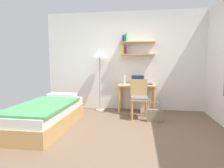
% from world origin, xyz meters
% --- Properties ---
extents(ground_plane, '(5.28, 5.28, 0.00)m').
position_xyz_m(ground_plane, '(0.00, 0.00, 0.00)').
color(ground_plane, brown).
extents(wall_back, '(4.40, 0.27, 2.60)m').
position_xyz_m(wall_back, '(0.00, 2.02, 1.31)').
color(wall_back, white).
rests_on(wall_back, ground_plane).
extents(bed, '(0.93, 1.98, 0.54)m').
position_xyz_m(bed, '(-1.45, 0.30, 0.24)').
color(bed, tan).
rests_on(bed, ground_plane).
extents(desk, '(0.94, 0.59, 0.71)m').
position_xyz_m(desk, '(0.28, 1.70, 0.58)').
color(desk, tan).
rests_on(desk, ground_plane).
extents(desk_chair, '(0.45, 0.46, 0.88)m').
position_xyz_m(desk_chair, '(0.35, 1.18, 0.49)').
color(desk_chair, tan).
rests_on(desk_chair, ground_plane).
extents(standing_lamp, '(0.41, 0.41, 1.61)m').
position_xyz_m(standing_lamp, '(-0.68, 1.71, 1.42)').
color(standing_lamp, '#B2A893').
rests_on(standing_lamp, ground_plane).
extents(laptop, '(0.32, 0.24, 0.22)m').
position_xyz_m(laptop, '(0.30, 1.73, 0.77)').
color(laptop, black).
rests_on(laptop, desk).
extents(water_bottle, '(0.07, 0.07, 0.24)m').
position_xyz_m(water_bottle, '(-0.04, 1.65, 0.83)').
color(water_bottle, silver).
rests_on(water_bottle, desk).
extents(book_stack, '(0.19, 0.22, 0.04)m').
position_xyz_m(book_stack, '(0.59, 1.73, 0.73)').
color(book_stack, '#333338').
rests_on(book_stack, desk).
extents(handbag, '(0.33, 0.11, 0.43)m').
position_xyz_m(handbag, '(0.68, 0.94, 0.15)').
color(handbag, gray).
rests_on(handbag, ground_plane).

